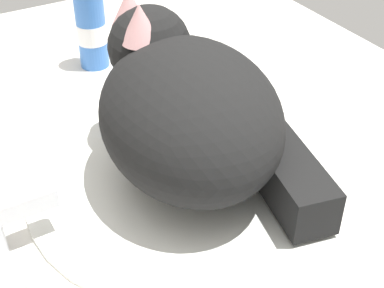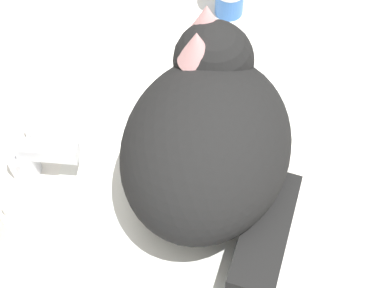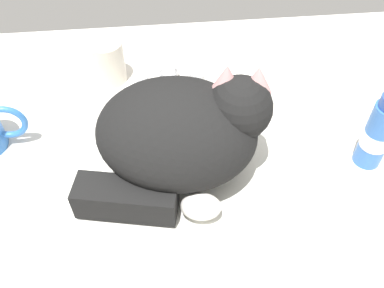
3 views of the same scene
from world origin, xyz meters
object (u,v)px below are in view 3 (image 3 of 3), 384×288
at_px(faucet, 169,74).
at_px(rinse_cup, 108,61).
at_px(cat, 183,133).
at_px(toothpaste_bottle, 378,133).

relative_size(faucet, rinse_cup, 1.63).
distance_m(cat, rinse_cup, 0.27).
distance_m(faucet, toothpaste_bottle, 0.37).
distance_m(cat, toothpaste_bottle, 0.29).
bearing_deg(toothpaste_bottle, faucet, 143.80).
relative_size(faucet, toothpaste_bottle, 1.01).
height_order(rinse_cup, toothpaste_bottle, toothpaste_bottle).
height_order(faucet, cat, cat).
height_order(cat, toothpaste_bottle, cat).
bearing_deg(cat, faucet, 92.30).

